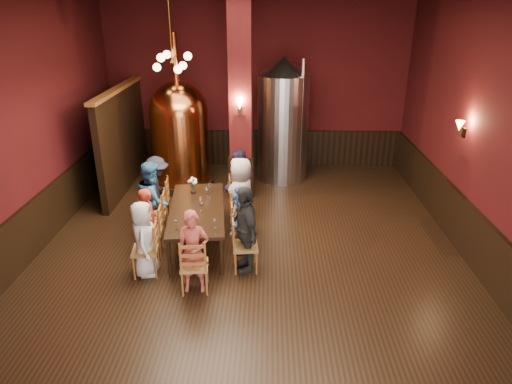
{
  "coord_description": "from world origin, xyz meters",
  "views": [
    {
      "loc": [
        0.33,
        -7.38,
        4.36
      ],
      "look_at": [
        0.12,
        0.2,
        1.15
      ],
      "focal_mm": 32.0,
      "sensor_mm": 36.0,
      "label": 1
    }
  ],
  "objects_px": {
    "person_0": "(144,239)",
    "person_2": "(153,200)",
    "dining_table": "(197,211)",
    "copper_kettle": "(180,134)",
    "rose_vase": "(193,183)",
    "steel_vessel": "(283,120)",
    "person_1": "(149,222)"
  },
  "relations": [
    {
      "from": "copper_kettle",
      "to": "steel_vessel",
      "type": "relative_size",
      "value": 1.19
    },
    {
      "from": "dining_table",
      "to": "person_2",
      "type": "xyz_separation_m",
      "value": [
        -0.88,
        0.23,
        0.1
      ]
    },
    {
      "from": "dining_table",
      "to": "copper_kettle",
      "type": "height_order",
      "value": "copper_kettle"
    },
    {
      "from": "person_1",
      "to": "dining_table",
      "type": "bearing_deg",
      "value": -83.5
    },
    {
      "from": "rose_vase",
      "to": "person_2",
      "type": "bearing_deg",
      "value": -146.24
    },
    {
      "from": "steel_vessel",
      "to": "rose_vase",
      "type": "distance_m",
      "value": 3.48
    },
    {
      "from": "person_2",
      "to": "rose_vase",
      "type": "height_order",
      "value": "person_2"
    },
    {
      "from": "person_1",
      "to": "person_2",
      "type": "distance_m",
      "value": 0.67
    },
    {
      "from": "copper_kettle",
      "to": "person_2",
      "type": "bearing_deg",
      "value": -91.23
    },
    {
      "from": "dining_table",
      "to": "person_1",
      "type": "xyz_separation_m",
      "value": [
        -0.81,
        -0.42,
        -0.04
      ]
    },
    {
      "from": "person_0",
      "to": "person_2",
      "type": "bearing_deg",
      "value": -2.49
    },
    {
      "from": "copper_kettle",
      "to": "rose_vase",
      "type": "bearing_deg",
      "value": -74.14
    },
    {
      "from": "rose_vase",
      "to": "copper_kettle",
      "type": "bearing_deg",
      "value": 105.86
    },
    {
      "from": "person_1",
      "to": "copper_kettle",
      "type": "xyz_separation_m",
      "value": [
        -0.01,
        3.39,
        0.69
      ]
    },
    {
      "from": "rose_vase",
      "to": "steel_vessel",
      "type": "bearing_deg",
      "value": 56.87
    },
    {
      "from": "copper_kettle",
      "to": "steel_vessel",
      "type": "bearing_deg",
      "value": 13.61
    },
    {
      "from": "person_1",
      "to": "steel_vessel",
      "type": "height_order",
      "value": "steel_vessel"
    },
    {
      "from": "steel_vessel",
      "to": "rose_vase",
      "type": "xyz_separation_m",
      "value": [
        -1.88,
        -2.88,
        -0.59
      ]
    },
    {
      "from": "person_1",
      "to": "person_2",
      "type": "xyz_separation_m",
      "value": [
        -0.07,
        0.66,
        0.13
      ]
    },
    {
      "from": "steel_vessel",
      "to": "person_2",
      "type": "bearing_deg",
      "value": -127.63
    },
    {
      "from": "person_2",
      "to": "copper_kettle",
      "type": "xyz_separation_m",
      "value": [
        0.06,
        2.74,
        0.56
      ]
    },
    {
      "from": "steel_vessel",
      "to": "copper_kettle",
      "type": "bearing_deg",
      "value": -166.39
    },
    {
      "from": "dining_table",
      "to": "person_2",
      "type": "relative_size",
      "value": 1.59
    },
    {
      "from": "person_0",
      "to": "rose_vase",
      "type": "relative_size",
      "value": 4.04
    },
    {
      "from": "person_2",
      "to": "person_1",
      "type": "bearing_deg",
      "value": 174.78
    },
    {
      "from": "dining_table",
      "to": "steel_vessel",
      "type": "bearing_deg",
      "value": 58.29
    },
    {
      "from": "dining_table",
      "to": "person_2",
      "type": "distance_m",
      "value": 0.92
    },
    {
      "from": "person_1",
      "to": "steel_vessel",
      "type": "xyz_separation_m",
      "value": [
        2.51,
        4.0,
        0.9
      ]
    },
    {
      "from": "copper_kettle",
      "to": "rose_vase",
      "type": "height_order",
      "value": "copper_kettle"
    },
    {
      "from": "steel_vessel",
      "to": "rose_vase",
      "type": "bearing_deg",
      "value": -123.13
    },
    {
      "from": "copper_kettle",
      "to": "person_0",
      "type": "bearing_deg",
      "value": -88.76
    },
    {
      "from": "person_0",
      "to": "rose_vase",
      "type": "height_order",
      "value": "person_0"
    }
  ]
}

